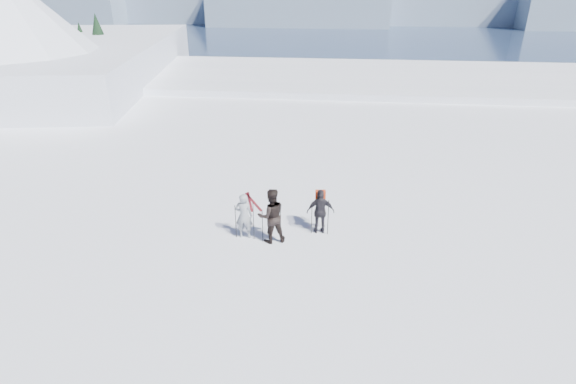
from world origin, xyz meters
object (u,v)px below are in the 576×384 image
(skier_grey, at_px, (244,216))
(skier_pack, at_px, (321,212))
(skier_dark, at_px, (271,216))
(skis_loose, at_px, (252,202))

(skier_grey, distance_m, skier_pack, 2.57)
(skier_grey, bearing_deg, skier_pack, -166.68)
(skier_grey, bearing_deg, skier_dark, 170.73)
(skier_grey, relative_size, skis_loose, 0.97)
(skier_pack, relative_size, skis_loose, 0.96)
(skis_loose, bearing_deg, skier_pack, -36.09)
(skier_grey, bearing_deg, skis_loose, -84.45)
(skier_grey, height_order, skier_dark, skier_dark)
(skis_loose, bearing_deg, skier_grey, -84.28)
(skier_grey, distance_m, skier_dark, 0.96)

